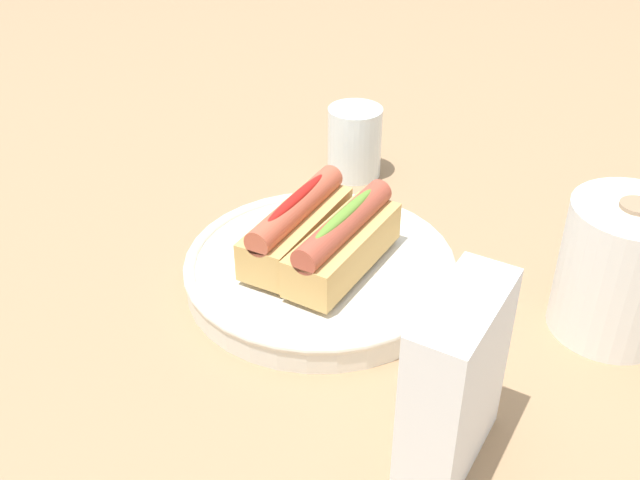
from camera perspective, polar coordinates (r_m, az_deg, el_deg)
The scene contains 7 objects.
ground_plane at distance 0.78m, azimuth -0.09°, elevation -2.30°, with size 2.40×2.40×0.00m, color #9E7A56.
serving_bowl at distance 0.75m, azimuth 0.00°, elevation -2.23°, with size 0.27×0.27×0.03m.
hotdog_front at distance 0.74m, azimuth -1.80°, elevation 1.14°, with size 0.16×0.08×0.06m.
hotdog_back at distance 0.71m, azimuth 1.86°, elevation -0.13°, with size 0.16×0.09×0.06m.
water_glass at distance 0.94m, azimuth 2.67°, elevation 7.28°, with size 0.07×0.07×0.09m.
paper_towel_roll at distance 0.72m, azimuth 22.17°, elevation -2.14°, with size 0.11×0.11×0.13m.
napkin_box at distance 0.55m, azimuth 10.37°, elevation -10.82°, with size 0.11×0.04×0.15m, color white.
Camera 1 is at (0.61, 0.18, 0.45)m, focal length 41.49 mm.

